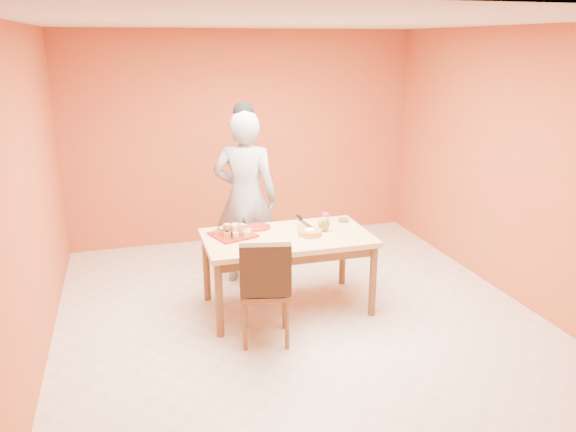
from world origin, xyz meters
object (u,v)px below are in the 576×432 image
object	(u,v)px
dining_chair	(266,288)
pastry_platter	(233,235)
dining_table	(287,245)
sponge_cake	(310,233)
person	(246,198)
magenta_glass	(326,218)
egg_ornament	(324,224)
checker_tin	(343,220)
red_dinner_plate	(258,227)

from	to	relation	value
dining_chair	pastry_platter	xyz separation A→B (m)	(-0.14, 0.71, 0.26)
dining_table	sponge_cake	distance (m)	0.26
dining_chair	sponge_cake	distance (m)	0.79
person	magenta_glass	bearing A→B (deg)	168.61
egg_ornament	dining_table	bearing A→B (deg)	-163.78
dining_chair	sponge_cake	bearing A→B (deg)	52.97
pastry_platter	checker_tin	distance (m)	1.19
dining_chair	pastry_platter	bearing A→B (deg)	113.53
dining_table	pastry_platter	size ratio (longest dim) A/B	4.32
dining_chair	red_dinner_plate	bearing A→B (deg)	93.12
dining_chair	person	distance (m)	1.43
sponge_cake	pastry_platter	bearing A→B (deg)	162.01
dining_chair	person	size ratio (longest dim) A/B	0.52
dining_chair	pastry_platter	world-z (taller)	dining_chair
person	sponge_cake	distance (m)	0.98
red_dinner_plate	magenta_glass	size ratio (longest dim) A/B	2.65
magenta_glass	sponge_cake	bearing A→B (deg)	-128.18
egg_ornament	checker_tin	distance (m)	0.38
dining_table	person	distance (m)	0.86
checker_tin	person	bearing A→B (deg)	150.31
checker_tin	egg_ornament	bearing A→B (deg)	-141.76
dining_table	egg_ornament	distance (m)	0.42
pastry_platter	magenta_glass	world-z (taller)	magenta_glass
red_dinner_plate	sponge_cake	world-z (taller)	sponge_cake
dining_chair	egg_ornament	size ratio (longest dim) A/B	6.71
dining_table	checker_tin	xyz separation A→B (m)	(0.68, 0.26, 0.11)
person	dining_chair	bearing A→B (deg)	107.34
dining_table	dining_chair	xyz separation A→B (m)	(-0.36, -0.57, -0.16)
dining_chair	red_dinner_plate	world-z (taller)	dining_chair
person	red_dinner_plate	size ratio (longest dim) A/B	7.24
pastry_platter	red_dinner_plate	distance (m)	0.33
pastry_platter	sponge_cake	xyz separation A→B (m)	(0.70, -0.23, 0.03)
red_dinner_plate	egg_ornament	bearing A→B (deg)	-25.29
red_dinner_plate	checker_tin	xyz separation A→B (m)	(0.90, -0.05, 0.01)
dining_table	person	bearing A→B (deg)	106.97
dining_table	person	world-z (taller)	person
red_dinner_plate	pastry_platter	bearing A→B (deg)	-149.44
person	egg_ornament	bearing A→B (deg)	151.74
red_dinner_plate	magenta_glass	distance (m)	0.72
dining_chair	checker_tin	world-z (taller)	dining_chair
dining_table	sponge_cake	world-z (taller)	sponge_cake
person	sponge_cake	size ratio (longest dim) A/B	7.94
pastry_platter	checker_tin	size ratio (longest dim) A/B	3.53
dining_table	magenta_glass	bearing A→B (deg)	29.96
person	sponge_cake	world-z (taller)	person
egg_ornament	magenta_glass	world-z (taller)	egg_ornament
person	checker_tin	bearing A→B (deg)	172.84
person	magenta_glass	world-z (taller)	person
pastry_platter	dining_table	bearing A→B (deg)	-15.27
dining_table	pastry_platter	xyz separation A→B (m)	(-0.50, 0.14, 0.11)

